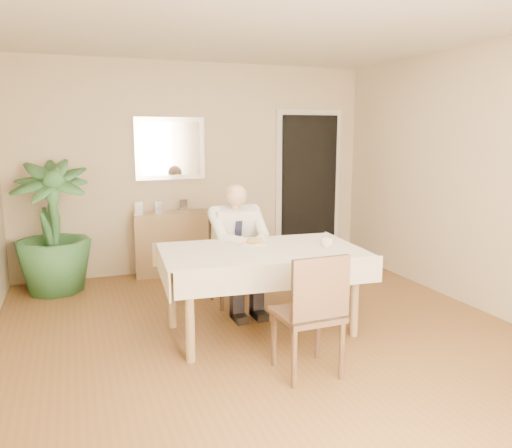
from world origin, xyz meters
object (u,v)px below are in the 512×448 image
object	(u,v)px
dining_table	(261,258)
seated_man	(240,242)
potted_palm	(52,227)
chair_far	(231,256)
chair_near	(313,309)
sideboard	(175,243)
coffee_mug	(327,242)

from	to	relation	value
dining_table	seated_man	size ratio (longest dim) A/B	1.44
potted_palm	seated_man	bearing A→B (deg)	-36.03
potted_palm	chair_far	bearing A→B (deg)	-29.39
chair_far	potted_palm	size ratio (longest dim) A/B	0.60
chair_far	chair_near	world-z (taller)	chair_near
seated_man	potted_palm	world-z (taller)	potted_palm
potted_palm	sideboard	bearing A→B (deg)	9.80
dining_table	chair_far	xyz separation A→B (m)	(0.00, 0.88, -0.18)
chair_near	coffee_mug	size ratio (longest dim) A/B	8.36
dining_table	chair_near	size ratio (longest dim) A/B	1.95
dining_table	sideboard	bearing A→B (deg)	103.56
chair_near	sideboard	world-z (taller)	chair_near
sideboard	potted_palm	distance (m)	1.45
chair_near	potted_palm	xyz separation A→B (m)	(-1.78, 2.77, 0.21)
chair_far	coffee_mug	world-z (taller)	chair_far
dining_table	sideboard	size ratio (longest dim) A/B	1.82
seated_man	dining_table	bearing A→B (deg)	-90.00
potted_palm	chair_near	bearing A→B (deg)	-57.22
dining_table	chair_near	world-z (taller)	chair_near
seated_man	coffee_mug	size ratio (longest dim) A/B	11.35
seated_man	coffee_mug	xyz separation A→B (m)	(0.57, -0.72, 0.10)
dining_table	seated_man	world-z (taller)	seated_man
dining_table	coffee_mug	size ratio (longest dim) A/B	16.31
seated_man	potted_palm	bearing A→B (deg)	143.97
seated_man	sideboard	bearing A→B (deg)	102.82
seated_man	sideboard	xyz separation A→B (m)	(-0.34, 1.50, -0.30)
seated_man	sideboard	world-z (taller)	seated_man
dining_table	potted_palm	distance (m)	2.54
dining_table	coffee_mug	distance (m)	0.60
coffee_mug	potted_palm	distance (m)	3.04
seated_man	coffee_mug	bearing A→B (deg)	-51.66
dining_table	potted_palm	bearing A→B (deg)	137.38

